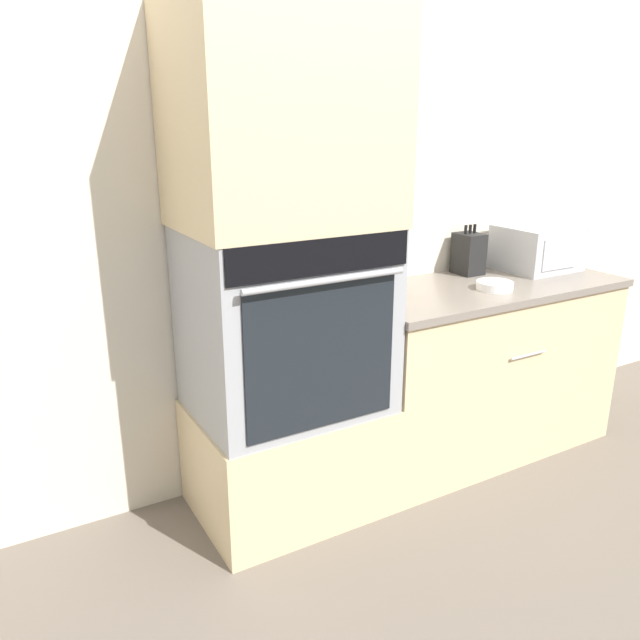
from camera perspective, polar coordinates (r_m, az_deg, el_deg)
ground_plane at (r=2.90m, az=7.32°, el=-17.02°), size 12.00×12.00×0.00m
wall_back at (r=2.93m, az=0.76°, el=9.98°), size 8.00×0.05×2.50m
oven_cabinet_base at (r=2.80m, az=-2.94°, el=-12.33°), size 0.79×0.60×0.49m
wall_oven at (r=2.54m, az=-3.12°, el=-0.04°), size 0.77×0.64×0.77m
oven_cabinet_upper at (r=2.43m, az=-3.49°, el=18.10°), size 0.79×0.60×0.82m
counter_unit at (r=3.31m, az=14.25°, el=-4.16°), size 1.43×0.63×0.88m
microwave at (r=3.54m, az=19.23°, el=6.25°), size 0.39×0.34×0.23m
knife_block at (r=3.34m, az=13.42°, el=5.94°), size 0.12×0.14×0.26m
bowl at (r=3.07m, az=15.67°, el=3.06°), size 0.17×0.17×0.04m
condiment_jar_near at (r=2.84m, az=4.54°, el=2.88°), size 0.05×0.05×0.08m
condiment_jar_mid at (r=2.90m, az=6.98°, el=3.52°), size 0.04×0.04×0.11m
condiment_jar_far at (r=2.82m, az=7.24°, el=2.70°), size 0.05×0.05×0.08m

